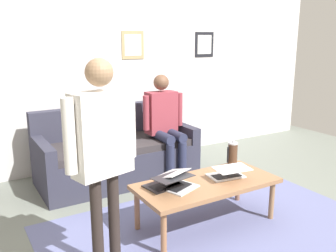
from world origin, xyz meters
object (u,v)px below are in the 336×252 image
object	(u,v)px
person_seated	(165,120)
couch	(116,155)
french_press	(233,154)
laptop_right	(177,182)
coffee_table	(207,186)
laptop_center	(228,173)
person_standing	(102,144)
laptop_left	(167,182)

from	to	relation	value
person_seated	couch	bearing A→B (deg)	-21.95
french_press	person_seated	bearing A→B (deg)	-79.17
couch	laptop_right	size ratio (longest dim) A/B	4.75
couch	coffee_table	xyz separation A→B (m)	(-0.27, 1.49, 0.07)
laptop_right	french_press	bearing A→B (deg)	-166.54
person_seated	french_press	bearing A→B (deg)	100.83
laptop_right	french_press	xyz separation A→B (m)	(-0.79, -0.19, 0.08)
laptop_center	person_standing	xyz separation A→B (m)	(1.32, 0.25, 0.55)
couch	laptop_center	distance (m)	1.60
coffee_table	laptop_center	size ratio (longest dim) A/B	3.63
laptop_left	person_seated	bearing A→B (deg)	-119.33
couch	coffee_table	world-z (taller)	couch
coffee_table	person_seated	size ratio (longest dim) A/B	1.04
french_press	coffee_table	bearing A→B (deg)	24.21
french_press	laptop_center	bearing A→B (deg)	43.03
french_press	laptop_right	bearing A→B (deg)	13.46
coffee_table	laptop_center	world-z (taller)	laptop_center
couch	person_seated	size ratio (longest dim) A/B	1.47
french_press	person_seated	xyz separation A→B (m)	(0.20, -1.05, 0.18)
couch	laptop_left	bearing A→B (deg)	85.59
coffee_table	person_standing	distance (m)	1.30
laptop_center	person_seated	size ratio (longest dim) A/B	0.29
couch	coffee_table	size ratio (longest dim) A/B	1.41
laptop_center	french_press	world-z (taller)	french_press
laptop_right	person_seated	distance (m)	1.40
laptop_right	couch	bearing A→B (deg)	-91.27
laptop_left	laptop_right	bearing A→B (deg)	149.48
couch	laptop_left	distance (m)	1.43
laptop_center	laptop_right	world-z (taller)	laptop_right
laptop_center	person_standing	world-z (taller)	person_standing
french_press	laptop_left	bearing A→B (deg)	9.44
coffee_table	laptop_right	xyz separation A→B (m)	(0.31, -0.03, 0.09)
coffee_table	person_standing	size ratio (longest dim) A/B	0.84
couch	french_press	xyz separation A→B (m)	(-0.76, 1.27, 0.24)
laptop_center	person_standing	distance (m)	1.46
laptop_center	person_seated	distance (m)	1.32
couch	person_standing	bearing A→B (deg)	65.04
laptop_center	laptop_right	distance (m)	0.54
laptop_center	person_standing	bearing A→B (deg)	10.83
laptop_right	person_standing	bearing A→B (deg)	21.14
coffee_table	laptop_right	size ratio (longest dim) A/B	3.37
laptop_right	laptop_left	bearing A→B (deg)	-30.52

